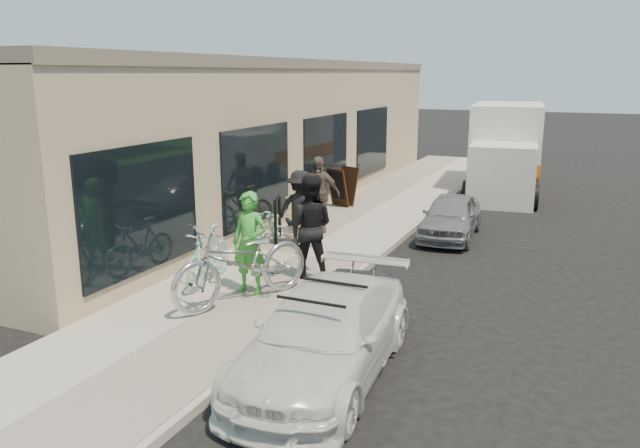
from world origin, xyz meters
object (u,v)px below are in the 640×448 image
(sandwich_board, at_px, (342,186))
(tandem_bike, at_px, (243,262))
(sedan_silver, at_px, (451,216))
(bike_rack, at_px, (277,214))
(woman_rider, at_px, (250,243))
(cruiser_bike_c, at_px, (296,213))
(man_standing, at_px, (309,226))
(moving_truck, at_px, (505,153))
(sedan_white, at_px, (325,335))
(cruiser_bike_a, at_px, (209,255))
(bystander_b, at_px, (318,194))
(bystander_a, at_px, (300,209))
(cruiser_bike_b, at_px, (267,225))

(sandwich_board, distance_m, tandem_bike, 8.00)
(sandwich_board, distance_m, sedan_silver, 3.90)
(bike_rack, height_order, tandem_bike, tandem_bike)
(woman_rider, relative_size, cruiser_bike_c, 1.02)
(sandwich_board, height_order, sedan_silver, sandwich_board)
(sandwich_board, height_order, man_standing, man_standing)
(bike_rack, bearing_deg, moving_truck, 67.82)
(tandem_bike, height_order, woman_rider, woman_rider)
(cruiser_bike_c, bearing_deg, woman_rider, -103.23)
(moving_truck, bearing_deg, sedan_white, -96.91)
(man_standing, relative_size, cruiser_bike_c, 1.10)
(cruiser_bike_a, bearing_deg, tandem_bike, -37.53)
(tandem_bike, bearing_deg, bystander_b, 124.29)
(sedan_white, relative_size, bystander_a, 2.39)
(sandwich_board, distance_m, sedan_white, 10.09)
(moving_truck, relative_size, tandem_bike, 2.29)
(cruiser_bike_a, height_order, bystander_b, bystander_b)
(sedan_silver, distance_m, cruiser_bike_b, 4.47)
(woman_rider, bearing_deg, moving_truck, 80.55)
(bystander_b, bearing_deg, sedan_silver, 5.43)
(woman_rider, xyz_separation_m, cruiser_bike_b, (-1.24, 2.88, -0.46))
(sedan_silver, height_order, moving_truck, moving_truck)
(cruiser_bike_c, bearing_deg, man_standing, -87.31)
(tandem_bike, height_order, cruiser_bike_a, tandem_bike)
(bike_rack, xyz_separation_m, cruiser_bike_a, (0.23, -3.11, -0.09))
(moving_truck, distance_m, cruiser_bike_c, 9.27)
(sandwich_board, bearing_deg, cruiser_bike_b, -65.56)
(man_standing, xyz_separation_m, bystander_a, (-1.01, 1.73, -0.11))
(cruiser_bike_b, relative_size, bystander_b, 0.90)
(cruiser_bike_c, bearing_deg, bystander_a, -86.75)
(bike_rack, xyz_separation_m, bystander_b, (0.49, 1.14, 0.30))
(cruiser_bike_b, xyz_separation_m, cruiser_bike_c, (0.23, 1.00, 0.09))
(sandwich_board, relative_size, bystander_b, 0.60)
(cruiser_bike_b, height_order, cruiser_bike_c, cruiser_bike_c)
(tandem_bike, xyz_separation_m, cruiser_bike_b, (-1.37, 3.34, -0.26))
(bike_rack, distance_m, woman_rider, 3.49)
(tandem_bike, xyz_separation_m, cruiser_bike_c, (-1.14, 4.34, -0.16))
(cruiser_bike_a, bearing_deg, cruiser_bike_c, 83.25)
(bike_rack, height_order, woman_rider, woman_rider)
(cruiser_bike_c, bearing_deg, bystander_b, 32.04)
(sedan_white, bearing_deg, sandwich_board, 106.87)
(bystander_a, distance_m, bystander_b, 1.49)
(bike_rack, height_order, sedan_white, sedan_white)
(woman_rider, distance_m, bystander_b, 4.47)
(bike_rack, relative_size, man_standing, 0.52)
(bike_rack, height_order, sedan_silver, bike_rack)
(woman_rider, bearing_deg, bystander_a, 100.76)
(sandwich_board, relative_size, sedan_silver, 0.36)
(sedan_white, xyz_separation_m, tandem_bike, (-2.15, 1.57, 0.26))
(sedan_silver, relative_size, woman_rider, 1.72)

